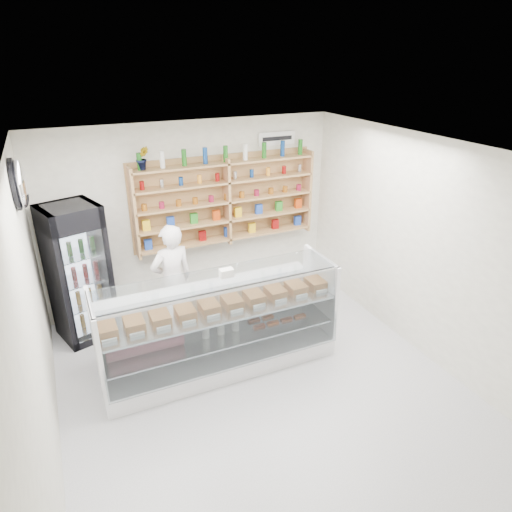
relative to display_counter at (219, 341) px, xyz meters
name	(u,v)px	position (x,y,z in m)	size (l,w,h in m)	color
room	(262,284)	(0.29, -0.63, 1.05)	(5.00, 5.00, 5.00)	silver
display_counter	(219,341)	(0.00, 0.00, 0.00)	(2.92, 0.87, 1.27)	white
shop_worker	(173,281)	(-0.31, 0.98, 0.46)	(0.59, 0.39, 1.62)	white
drinks_cooler	(78,273)	(-1.47, 1.44, 0.61)	(0.85, 0.84, 1.91)	black
wall_shelving	(227,201)	(0.79, 1.71, 1.24)	(2.84, 0.28, 1.33)	#AD7551
potted_plant	(142,158)	(-0.41, 1.71, 2.01)	(0.18, 0.14, 0.32)	#1E6626
security_mirror	(20,184)	(-1.88, 0.57, 2.10)	(0.15, 0.50, 0.50)	silver
wall_sign	(277,138)	(1.69, 1.84, 2.10)	(0.62, 0.03, 0.20)	white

